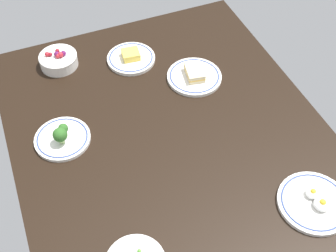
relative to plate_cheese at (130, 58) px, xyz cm
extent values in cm
cube|color=black|center=(38.67, 0.38, -3.15)|extent=(123.51, 104.40, 4.00)
cylinder|color=white|center=(0.00, 0.00, -0.45)|extent=(18.85, 18.85, 1.40)
torus|color=#33478C|center=(0.00, 0.00, 0.25)|extent=(17.09, 17.09, 0.50)
cube|color=#F2D14C|center=(0.00, 0.00, 1.66)|extent=(6.85, 7.18, 2.82)
cylinder|color=white|center=(81.88, 29.84, -0.50)|extent=(21.74, 21.74, 1.31)
torus|color=#33478C|center=(81.88, 29.84, 0.16)|extent=(19.63, 19.63, 0.50)
ellipsoid|color=white|center=(79.68, 30.36, 1.30)|extent=(4.16, 4.16, 2.29)
sphere|color=yellow|center=(79.68, 30.36, 2.33)|extent=(1.66, 1.66, 1.66)
ellipsoid|color=white|center=(83.98, 30.64, 1.49)|extent=(4.84, 4.84, 2.66)
sphere|color=yellow|center=(83.98, 30.64, 2.69)|extent=(1.93, 1.93, 1.93)
cylinder|color=white|center=(18.75, 19.17, -0.49)|extent=(20.64, 20.64, 1.32)
torus|color=#33478C|center=(18.75, 19.17, 0.17)|extent=(18.66, 18.66, 0.50)
cube|color=beige|center=(18.75, 19.17, 0.77)|extent=(10.16, 7.63, 1.20)
cube|color=#E5B24C|center=(18.75, 19.17, 1.77)|extent=(10.16, 7.63, 0.80)
cube|color=beige|center=(18.75, 19.17, 2.77)|extent=(10.16, 7.63, 1.20)
cylinder|color=white|center=(-7.72, -26.42, 1.07)|extent=(14.47, 14.47, 4.45)
torus|color=white|center=(-7.72, -26.42, 3.29)|extent=(14.69, 14.69, 0.80)
sphere|color=maroon|center=(-8.95, -28.86, 4.08)|extent=(1.56, 1.56, 1.56)
sphere|color=#B2232D|center=(-6.79, -26.42, 4.17)|extent=(1.75, 1.75, 1.75)
sphere|color=#59144C|center=(-7.68, -26.54, 4.38)|extent=(2.18, 2.18, 2.18)
sphere|color=#B2232D|center=(-9.37, -29.95, 4.20)|extent=(1.81, 1.81, 1.81)
sphere|color=#59144C|center=(-7.37, -24.09, 4.29)|extent=(2.00, 2.00, 2.00)
sphere|color=maroon|center=(-9.73, -25.89, 4.16)|extent=(1.74, 1.74, 1.74)
sphere|color=#B2232D|center=(-6.82, -25.32, 4.38)|extent=(2.16, 2.16, 2.16)
sphere|color=#599E38|center=(78.26, -23.94, 3.11)|extent=(1.07, 1.07, 1.07)
cylinder|color=white|center=(29.57, -34.02, -0.53)|extent=(18.75, 18.75, 1.25)
torus|color=#33478C|center=(29.57, -34.02, 0.10)|extent=(17.00, 17.00, 0.50)
cylinder|color=#9EBC72|center=(31.50, -34.47, 1.15)|extent=(1.69, 1.69, 2.10)
sphere|color=#2D6023|center=(31.50, -34.47, 4.00)|extent=(4.82, 4.82, 4.82)
cylinder|color=#9EBC72|center=(29.21, -32.91, 1.39)|extent=(1.17, 1.17, 2.60)
sphere|color=#2D6023|center=(29.21, -32.91, 3.95)|extent=(3.34, 3.34, 3.34)
camera|label=1|loc=(128.85, -36.12, 115.42)|focal=47.51mm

